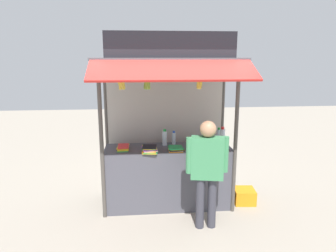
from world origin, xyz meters
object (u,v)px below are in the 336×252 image
object	(u,v)px
banana_bunch_rightmost	(147,84)
magazine_stack_rear_center	(123,148)
banana_bunch_inner_left	(122,84)
water_bottle_back_right	(222,137)
magazine_stack_mid_left	(176,149)
water_bottle_right	(219,135)
water_bottle_back_left	(174,138)
plastic_crate	(244,196)
vendor_person	(207,165)
magazine_stack_left	(212,145)
magazine_stack_mid_right	(150,149)
banana_bunch_inner_right	(199,84)
water_bottle_front_left	(165,138)

from	to	relation	value
banana_bunch_rightmost	magazine_stack_rear_center	bearing A→B (deg)	136.47
banana_bunch_inner_left	water_bottle_back_right	bearing A→B (deg)	16.69
magazine_stack_mid_left	banana_bunch_rightmost	world-z (taller)	banana_bunch_rightmost
water_bottle_right	banana_bunch_rightmost	world-z (taller)	banana_bunch_rightmost
water_bottle_back_left	plastic_crate	xyz separation A→B (m)	(1.17, -0.22, -0.98)
water_bottle_back_right	vendor_person	world-z (taller)	vendor_person
water_bottle_back_right	magazine_stack_left	world-z (taller)	water_bottle_back_right
magazine_stack_mid_right	banana_bunch_inner_left	bearing A→B (deg)	-152.46
magazine_stack_mid_left	magazine_stack_mid_right	xyz separation A→B (m)	(-0.40, -0.03, 0.01)
water_bottle_back_left	banana_bunch_inner_right	bearing A→B (deg)	-63.77
water_bottle_right	banana_bunch_rightmost	xyz separation A→B (m)	(-1.21, -0.64, 0.93)
magazine_stack_left	banana_bunch_inner_left	xyz separation A→B (m)	(-1.39, -0.41, 1.03)
water_bottle_right	banana_bunch_inner_right	size ratio (longest dim) A/B	0.82
water_bottle_front_left	banana_bunch_rightmost	world-z (taller)	banana_bunch_rightmost
water_bottle_front_left	vendor_person	size ratio (longest dim) A/B	0.17
banana_bunch_inner_right	vendor_person	distance (m)	1.14
magazine_stack_mid_right	banana_bunch_rightmost	size ratio (longest dim) A/B	0.92
water_bottle_back_right	water_bottle_back_left	world-z (taller)	water_bottle_back_right
magazine_stack_mid_left	magazine_stack_mid_right	bearing A→B (deg)	-175.10
magazine_stack_left	vendor_person	world-z (taller)	vendor_person
plastic_crate	banana_bunch_inner_left	bearing A→B (deg)	-169.33
banana_bunch_rightmost	magazine_stack_left	bearing A→B (deg)	21.62
magazine_stack_mid_right	plastic_crate	world-z (taller)	magazine_stack_mid_right
water_bottle_back_left	magazine_stack_rear_center	xyz separation A→B (m)	(-0.82, -0.23, -0.07)
banana_bunch_inner_right	banana_bunch_inner_left	size ratio (longest dim) A/B	1.00
water_bottle_right	banana_bunch_inner_right	distance (m)	1.21
water_bottle_back_right	water_bottle_right	bearing A→B (deg)	95.65
banana_bunch_rightmost	banana_bunch_inner_left	world-z (taller)	same
banana_bunch_inner_right	vendor_person	world-z (taller)	banana_bunch_inner_right
water_bottle_back_right	magazine_stack_left	bearing A→B (deg)	-162.74
banana_bunch_inner_left	magazine_stack_mid_left	bearing A→B (deg)	16.52
plastic_crate	magazine_stack_left	bearing A→B (deg)	175.55
magazine_stack_mid_left	vendor_person	size ratio (longest dim) A/B	0.17
water_bottle_back_left	banana_bunch_inner_left	xyz separation A→B (m)	(-0.79, -0.59, 0.95)
vendor_person	banana_bunch_rightmost	bearing A→B (deg)	168.40
water_bottle_back_left	banana_bunch_inner_right	world-z (taller)	banana_bunch_inner_right
magazine_stack_mid_left	banana_bunch_inner_left	world-z (taller)	banana_bunch_inner_left
water_bottle_right	water_bottle_front_left	world-z (taller)	water_bottle_front_left
banana_bunch_inner_right	magazine_stack_left	bearing A→B (deg)	53.43
water_bottle_front_left	banana_bunch_inner_left	size ratio (longest dim) A/B	0.88
water_bottle_front_left	magazine_stack_rear_center	bearing A→B (deg)	-165.28
magazine_stack_mid_right	vendor_person	xyz separation A→B (m)	(0.77, -0.53, -0.09)
banana_bunch_inner_left	water_bottle_right	bearing A→B (deg)	22.37
water_bottle_back_right	magazine_stack_mid_left	world-z (taller)	water_bottle_back_right
banana_bunch_rightmost	vendor_person	world-z (taller)	banana_bunch_rightmost
magazine_stack_left	banana_bunch_inner_right	xyz separation A→B (m)	(-0.31, -0.41, 1.01)
water_bottle_front_left	banana_bunch_inner_left	xyz separation A→B (m)	(-0.64, -0.54, 0.92)
magazine_stack_left	plastic_crate	xyz separation A→B (m)	(0.57, -0.04, -0.89)
banana_bunch_rightmost	vendor_person	bearing A→B (deg)	-22.56
magazine_stack_mid_right	water_bottle_front_left	bearing A→B (deg)	52.65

